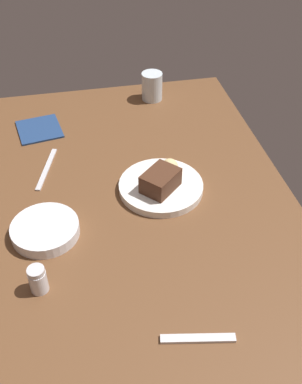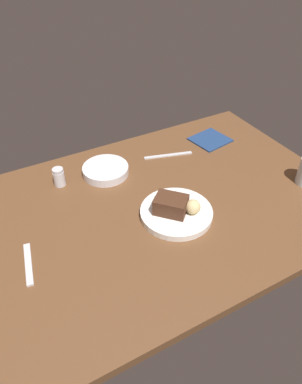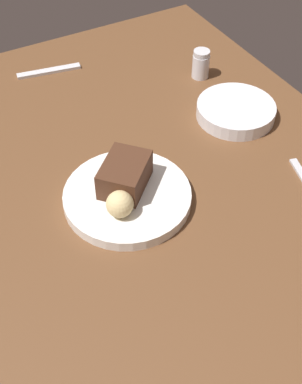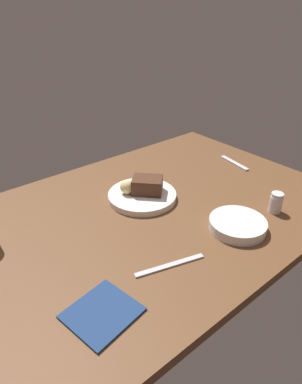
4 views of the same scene
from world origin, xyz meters
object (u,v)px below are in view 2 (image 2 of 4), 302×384
folded_napkin (210,140)px  chocolate_cake_slice (171,205)px  dessert_plate (175,213)px  butter_knife (168,155)px  bread_roll (193,207)px  salt_shaker (59,177)px  side_bowl (106,170)px  dessert_spoon (28,264)px

folded_napkin → chocolate_cake_slice: bearing=-140.6°
chocolate_cake_slice → dessert_plate: bearing=-21.9°
butter_knife → folded_napkin: 21.32cm
bread_roll → salt_shaker: 47.80cm
bread_roll → butter_knife: size_ratio=0.25×
bread_roll → folded_napkin: bearing=47.2°
salt_shaker → side_bowl: bearing=-6.0°
side_bowl → folded_napkin: side_bowl is taller
bread_roll → salt_shaker: bearing=130.6°
chocolate_cake_slice → side_bowl: bearing=106.2°
side_bowl → butter_knife: (25.91, -0.93, -1.26)cm
butter_knife → chocolate_cake_slice: bearing=-103.3°
dessert_plate → side_bowl: 32.96cm
side_bowl → butter_knife: 25.95cm
bread_roll → dessert_plate: bearing=142.5°
side_bowl → butter_knife: side_bowl is taller
chocolate_cake_slice → salt_shaker: size_ratio=1.47×
bread_roll → dessert_spoon: bearing=173.4°
dessert_spoon → butter_knife: size_ratio=0.79×
bread_roll → folded_napkin: size_ratio=0.33×
bread_roll → side_bowl: bread_roll is taller
butter_knife → bread_roll: bearing=-92.3°
bread_roll → dessert_spoon: (-49.83, 5.80, -4.11)cm
chocolate_cake_slice → folded_napkin: 49.68cm
butter_knife → dessert_plate: bearing=-100.8°
dessert_spoon → side_bowl: bearing=-40.6°
dessert_plate → side_bowl: size_ratio=1.38×
chocolate_cake_slice → butter_knife: 34.57cm
chocolate_cake_slice → folded_napkin: size_ratio=0.69×
side_bowl → dessert_spoon: (-35.26, -28.71, -1.16)cm
salt_shaker → chocolate_cake_slice: bearing=-51.8°
dessert_plate → dessert_spoon: dessert_plate is taller
side_bowl → folded_napkin: size_ratio=1.17×
dessert_plate → chocolate_cake_slice: 4.01cm
chocolate_cake_slice → folded_napkin: bearing=39.4°
chocolate_cake_slice → dessert_spoon: bearing=177.4°
dessert_spoon → butter_knife: (61.17, 27.78, -0.10)cm
bread_roll → folded_napkin: 48.17cm
salt_shaker → folded_napkin: (63.72, -1.03, -2.99)cm
salt_shaker → folded_napkin: salt_shaker is taller
salt_shaker → side_bowl: size_ratio=0.40×
chocolate_cake_slice → salt_shaker: bearing=128.2°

